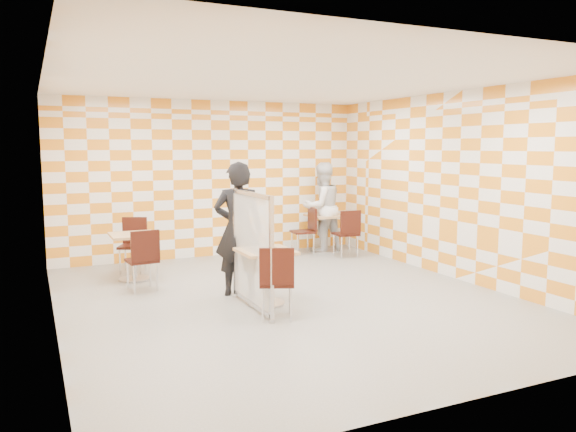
% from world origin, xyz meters
% --- Properties ---
extents(room_shell, '(7.00, 7.00, 7.00)m').
position_xyz_m(room_shell, '(0.00, 0.54, 1.50)').
color(room_shell, '#989892').
rests_on(room_shell, ground).
extents(main_table, '(0.70, 0.70, 0.75)m').
position_xyz_m(main_table, '(-0.36, -0.10, 0.51)').
color(main_table, tan).
rests_on(main_table, ground).
extents(second_table, '(0.70, 0.70, 0.75)m').
position_xyz_m(second_table, '(2.24, 3.00, 0.51)').
color(second_table, tan).
rests_on(second_table, ground).
extents(empty_table, '(0.70, 0.70, 0.75)m').
position_xyz_m(empty_table, '(-1.74, 2.08, 0.51)').
color(empty_table, tan).
rests_on(empty_table, ground).
extents(chair_main_front, '(0.56, 0.56, 0.92)m').
position_xyz_m(chair_main_front, '(-0.52, -0.81, 0.54)').
color(chair_main_front, '#33100A').
rests_on(chair_main_front, ground).
extents(chair_second_front, '(0.45, 0.46, 0.92)m').
position_xyz_m(chair_second_front, '(2.28, 2.20, 0.54)').
color(chair_second_front, '#33100A').
rests_on(chair_second_front, ground).
extents(chair_second_side, '(0.47, 0.46, 0.92)m').
position_xyz_m(chair_second_side, '(1.75, 2.88, 0.54)').
color(chair_second_side, '#33100A').
rests_on(chair_second_side, ground).
extents(chair_empty_near, '(0.47, 0.48, 0.92)m').
position_xyz_m(chair_empty_near, '(-1.74, 1.27, 0.54)').
color(chair_empty_near, '#33100A').
rests_on(chair_empty_near, ground).
extents(chair_empty_far, '(0.56, 0.56, 0.92)m').
position_xyz_m(chair_empty_far, '(-1.64, 2.71, 0.54)').
color(chair_empty_far, '#33100A').
rests_on(chair_empty_far, ground).
extents(partition, '(0.08, 1.38, 1.55)m').
position_xyz_m(partition, '(-0.61, -0.23, 0.79)').
color(partition, white).
rests_on(partition, ground).
extents(man_dark, '(0.83, 0.71, 1.92)m').
position_xyz_m(man_dark, '(-0.53, 0.52, 0.96)').
color(man_dark, black).
rests_on(man_dark, ground).
extents(man_white, '(0.96, 0.79, 1.81)m').
position_xyz_m(man_white, '(2.17, 3.05, 0.90)').
color(man_white, white).
rests_on(man_white, ground).
extents(pizza_on_foil, '(0.40, 0.40, 0.04)m').
position_xyz_m(pizza_on_foil, '(-0.36, -0.11, 0.77)').
color(pizza_on_foil, silver).
rests_on(pizza_on_foil, main_table).
extents(sport_bottle, '(0.06, 0.06, 0.20)m').
position_xyz_m(sport_bottle, '(2.14, 3.11, 0.84)').
color(sport_bottle, white).
rests_on(sport_bottle, second_table).
extents(soda_bottle, '(0.07, 0.07, 0.23)m').
position_xyz_m(soda_bottle, '(2.40, 3.08, 0.85)').
color(soda_bottle, black).
rests_on(soda_bottle, second_table).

